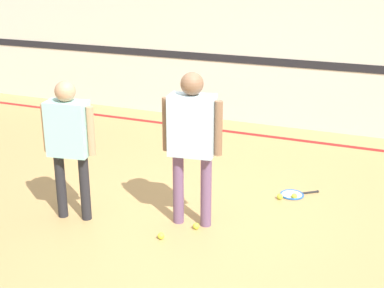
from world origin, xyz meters
name	(u,v)px	position (x,y,z in m)	size (l,w,h in m)	color
ground_plane	(201,224)	(0.00, 0.00, 0.00)	(16.00, 16.00, 0.00)	tan
wall_back	(290,25)	(0.00, 3.58, 1.60)	(16.00, 0.07, 3.20)	silver
floor_stripe	(275,137)	(0.00, 2.98, 0.00)	(14.40, 0.10, 0.01)	red
person_instructor	(192,134)	(-0.09, -0.02, 0.96)	(0.59, 0.30, 1.56)	#6B4C70
person_student_left	(69,136)	(-1.27, -0.37, 0.89)	(0.54, 0.29, 1.45)	#232328
racket_spare_on_floor	(294,194)	(0.71, 1.05, 0.01)	(0.46, 0.40, 0.03)	blue
tennis_ball_near_instructor	(161,236)	(-0.24, -0.43, 0.03)	(0.07, 0.07, 0.07)	#CCE038
tennis_ball_by_spare_racket	(280,197)	(0.59, 0.88, 0.03)	(0.07, 0.07, 0.07)	#CCE038
tennis_ball_stray_left	(196,226)	(-0.01, -0.12, 0.03)	(0.07, 0.07, 0.07)	#CCE038
tennis_ball_stray_right	(294,196)	(0.74, 0.96, 0.03)	(0.07, 0.07, 0.07)	#CCE038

